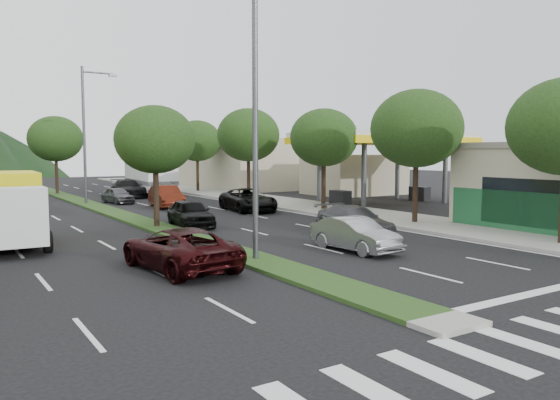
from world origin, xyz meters
TOP-DOWN VIEW (x-y plane):
  - ground at (0.00, 0.00)m, footprint 160.00×160.00m
  - sidewalk_right at (12.50, 25.00)m, footprint 5.00×90.00m
  - median at (0.00, 28.00)m, footprint 1.60×56.00m
  - crosswalk at (0.00, -2.00)m, footprint 19.00×2.20m
  - gas_canopy at (19.00, 22.00)m, footprint 12.20×8.20m
  - bldg_right_far at (19.50, 44.00)m, footprint 10.00×16.00m
  - tree_r_b at (12.00, 12.00)m, footprint 4.80×4.80m
  - tree_r_c at (12.00, 20.00)m, footprint 4.40×4.40m
  - tree_r_d at (12.00, 30.00)m, footprint 5.00×5.00m
  - tree_r_e at (12.00, 40.00)m, footprint 4.60×4.60m
  - tree_med_near at (0.00, 18.00)m, footprint 4.00×4.00m
  - tree_med_far at (0.00, 44.00)m, footprint 4.80×4.80m
  - streetlight_near at (0.21, 8.00)m, footprint 2.60×0.25m
  - streetlight_mid at (0.21, 33.00)m, footprint 2.60×0.25m
  - sedan_silver at (4.21, 7.67)m, footprint 1.54×4.02m
  - suv_maroon at (-2.76, 8.21)m, footprint 2.76×5.18m
  - car_queue_a at (1.63, 17.53)m, footprint 2.18×4.35m
  - car_queue_b at (6.75, 10.68)m, footprint 2.34×4.83m
  - car_queue_c at (4.11, 27.53)m, footprint 2.16×4.76m
  - car_queue_d at (7.78, 22.53)m, footprint 3.01×5.50m
  - car_queue_e at (2.19, 32.53)m, footprint 1.89×3.69m
  - car_queue_f at (4.47, 37.53)m, footprint 2.42×5.30m
  - box_truck at (-6.79, 16.03)m, footprint 2.62×6.17m
  - motorhome at (7.05, 39.36)m, footprint 3.51×9.26m

SIDE VIEW (x-z plane):
  - ground at x=0.00m, z-range 0.00..0.00m
  - crosswalk at x=0.00m, z-range 0.00..0.01m
  - median at x=0.00m, z-range 0.00..0.12m
  - sidewalk_right at x=12.50m, z-range 0.00..0.15m
  - car_queue_e at x=2.19m, z-range 0.00..1.20m
  - sedan_silver at x=4.21m, z-range 0.00..1.31m
  - car_queue_b at x=6.75m, z-range 0.00..1.35m
  - suv_maroon at x=-2.76m, z-range 0.00..1.39m
  - car_queue_a at x=1.63m, z-range 0.00..1.42m
  - car_queue_d at x=7.78m, z-range 0.00..1.46m
  - car_queue_f at x=4.47m, z-range 0.00..1.50m
  - car_queue_c at x=4.11m, z-range 0.00..1.51m
  - box_truck at x=-6.79m, z-range -0.08..2.91m
  - motorhome at x=7.05m, z-range 0.11..3.60m
  - bldg_right_far at x=19.50m, z-range 0.00..5.20m
  - tree_med_near at x=0.00m, z-range 1.42..7.44m
  - gas_canopy at x=19.00m, z-range 2.02..7.27m
  - tree_r_c at x=12.00m, z-range 1.51..7.99m
  - tree_r_e at x=12.00m, z-range 1.54..8.25m
  - tree_med_far at x=0.00m, z-range 1.54..8.47m
  - tree_r_b at x=12.00m, z-range 1.57..8.50m
  - tree_r_d at x=12.00m, z-range 1.60..8.76m
  - streetlight_near at x=0.21m, z-range 0.58..10.58m
  - streetlight_mid at x=0.21m, z-range 0.58..10.58m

